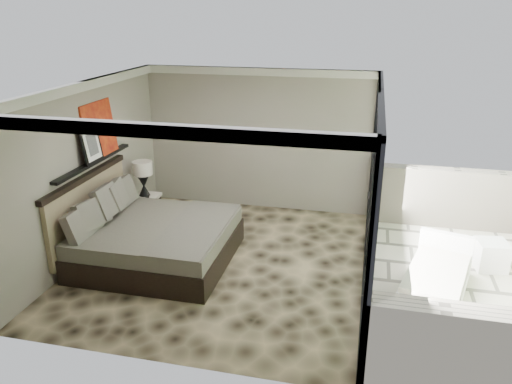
% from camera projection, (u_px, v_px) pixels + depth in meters
% --- Properties ---
extents(floor, '(5.00, 5.00, 0.00)m').
position_uv_depth(floor, '(223.00, 262.00, 8.05)').
color(floor, black).
rests_on(floor, ground).
extents(ceiling, '(4.50, 5.00, 0.02)m').
position_uv_depth(ceiling, '(219.00, 87.00, 7.08)').
color(ceiling, silver).
rests_on(ceiling, back_wall).
extents(back_wall, '(4.50, 0.02, 2.80)m').
position_uv_depth(back_wall, '(258.00, 140.00, 9.84)').
color(back_wall, gray).
rests_on(back_wall, floor).
extents(left_wall, '(0.02, 5.00, 2.80)m').
position_uv_depth(left_wall, '(88.00, 170.00, 8.04)').
color(left_wall, gray).
rests_on(left_wall, floor).
extents(glass_wall, '(0.08, 5.00, 2.80)m').
position_uv_depth(glass_wall, '(373.00, 191.00, 7.08)').
color(glass_wall, white).
rests_on(glass_wall, floor).
extents(terrace_slab, '(3.00, 5.00, 0.12)m').
position_uv_depth(terrace_slab, '(470.00, 293.00, 7.27)').
color(terrace_slab, '#BAB89F').
rests_on(terrace_slab, ground).
extents(picture_ledge, '(0.12, 2.20, 0.05)m').
position_uv_depth(picture_ledge, '(94.00, 162.00, 8.08)').
color(picture_ledge, black).
rests_on(picture_ledge, left_wall).
extents(bed, '(2.35, 2.27, 1.30)m').
position_uv_depth(bed, '(151.00, 238.00, 8.01)').
color(bed, black).
rests_on(bed, floor).
extents(nightstand, '(0.66, 0.66, 0.56)m').
position_uv_depth(nightstand, '(144.00, 208.00, 9.48)').
color(nightstand, black).
rests_on(nightstand, floor).
extents(table_lamp, '(0.36, 0.36, 0.67)m').
position_uv_depth(table_lamp, '(143.00, 174.00, 9.28)').
color(table_lamp, black).
rests_on(table_lamp, nightstand).
extents(abstract_canvas, '(0.13, 0.90, 0.90)m').
position_uv_depth(abstract_canvas, '(99.00, 129.00, 8.19)').
color(abstract_canvas, '#A4250E').
rests_on(abstract_canvas, picture_ledge).
extents(framed_print, '(0.11, 0.50, 0.60)m').
position_uv_depth(framed_print, '(91.00, 144.00, 7.88)').
color(framed_print, black).
rests_on(framed_print, picture_ledge).
extents(ottoman, '(0.51, 0.51, 0.45)m').
position_uv_depth(ottoman, '(491.00, 255.00, 7.78)').
color(ottoman, silver).
rests_on(ottoman, terrace_slab).
extents(lounger, '(1.18, 1.74, 0.62)m').
position_uv_depth(lounger, '(437.00, 278.00, 7.18)').
color(lounger, white).
rests_on(lounger, terrace_slab).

